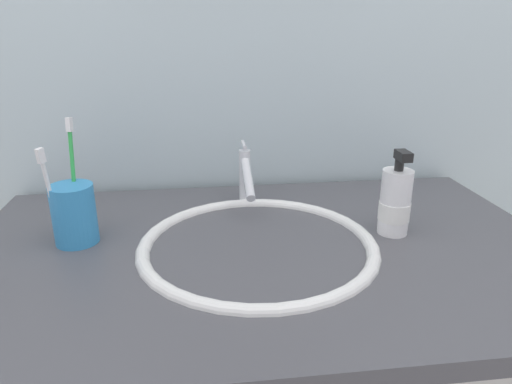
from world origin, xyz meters
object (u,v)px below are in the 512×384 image
Objects in this scene: faucet at (246,176)px; toothbrush_white at (50,191)px; toothbrush_cup at (74,214)px; toothbrush_green at (73,171)px; soap_dispenser at (395,203)px.

faucet is 0.38m from toothbrush_white.
toothbrush_green is at bearing 86.72° from toothbrush_cup.
toothbrush_cup is 0.61× the size of toothbrush_white.
faucet is at bearing 23.51° from toothbrush_cup.
toothbrush_green is 1.32× the size of soap_dispenser.
toothbrush_green is 0.57m from soap_dispenser.
faucet is 0.34m from toothbrush_green.
toothbrush_white is at bearing -155.22° from faucet.
toothbrush_white reaches higher than toothbrush_cup.
soap_dispenser reaches higher than faucet.
toothbrush_white is at bearing -122.01° from toothbrush_green.
toothbrush_cup is (-0.31, -0.14, -0.01)m from faucet.
toothbrush_white is 0.59m from soap_dispenser.
faucet is at bearing 146.04° from soap_dispenser.
soap_dispenser is (0.25, -0.17, -0.01)m from faucet.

